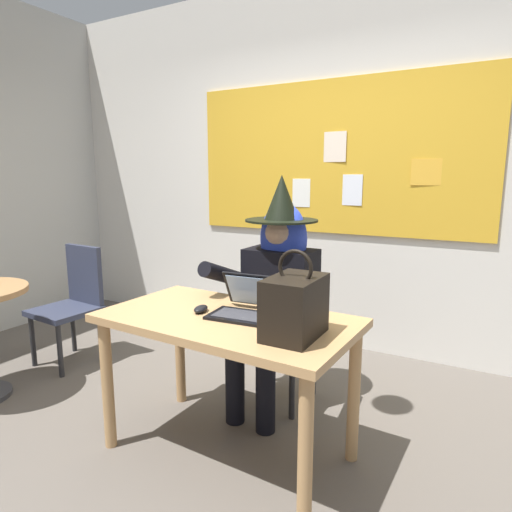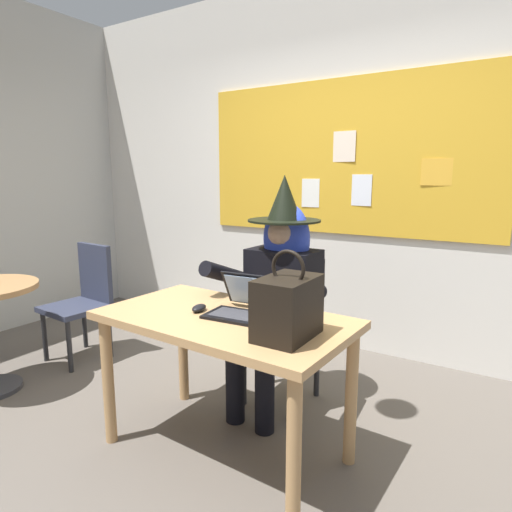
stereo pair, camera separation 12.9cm
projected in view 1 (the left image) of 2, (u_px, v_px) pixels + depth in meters
ground_plane at (208, 455)px, 2.24m from camera, size 24.00×24.00×0.00m
wall_back_bulletin at (335, 166)px, 3.52m from camera, size 5.55×1.92×2.95m
desk_main at (227, 336)px, 2.16m from camera, size 1.27×0.73×0.73m
chair_at_desk at (285, 320)px, 2.79m from camera, size 0.42×0.42×0.90m
person_costumed at (276, 281)px, 2.63m from camera, size 0.59×0.68×1.42m
laptop at (247, 306)px, 2.16m from camera, size 0.35×0.33×0.20m
computer_mouse at (201, 309)px, 2.20m from camera, size 0.08×0.11×0.03m
handbag at (295, 306)px, 1.85m from camera, size 0.20×0.30×0.38m
chair_spare_by_window at (74, 298)px, 3.33m from camera, size 0.45×0.45×0.88m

